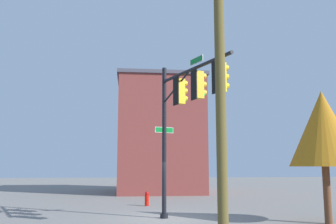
{
  "coord_description": "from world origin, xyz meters",
  "views": [
    {
      "loc": [
        17.14,
        -1.68,
        2.31
      ],
      "look_at": [
        0.7,
        0.1,
        4.71
      ],
      "focal_mm": 39.99,
      "sensor_mm": 36.0,
      "label": 1
    }
  ],
  "objects_px": {
    "utility_pole": "(221,94)",
    "fire_hydrant": "(147,199)",
    "tree_near": "(323,129)",
    "brick_building": "(159,136)",
    "signal_pole_assembly": "(187,103)"
  },
  "relations": [
    {
      "from": "tree_near",
      "to": "brick_building",
      "type": "height_order",
      "value": "brick_building"
    },
    {
      "from": "fire_hydrant",
      "to": "brick_building",
      "type": "xyz_separation_m",
      "value": [
        -11.85,
        1.65,
        4.63
      ]
    },
    {
      "from": "brick_building",
      "to": "utility_pole",
      "type": "bearing_deg",
      "value": -1.4
    },
    {
      "from": "utility_pole",
      "to": "tree_near",
      "type": "height_order",
      "value": "utility_pole"
    },
    {
      "from": "utility_pole",
      "to": "tree_near",
      "type": "xyz_separation_m",
      "value": [
        -6.11,
        5.91,
        -0.18
      ]
    },
    {
      "from": "signal_pole_assembly",
      "to": "utility_pole",
      "type": "distance_m",
      "value": 6.7
    },
    {
      "from": "utility_pole",
      "to": "brick_building",
      "type": "xyz_separation_m",
      "value": [
        -25.64,
        0.63,
        1.0
      ]
    },
    {
      "from": "signal_pole_assembly",
      "to": "utility_pole",
      "type": "xyz_separation_m",
      "value": [
        6.64,
        -0.23,
        -0.87
      ]
    },
    {
      "from": "tree_near",
      "to": "brick_building",
      "type": "relative_size",
      "value": 0.54
    },
    {
      "from": "signal_pole_assembly",
      "to": "tree_near",
      "type": "xyz_separation_m",
      "value": [
        0.53,
        5.68,
        -1.05
      ]
    },
    {
      "from": "signal_pole_assembly",
      "to": "tree_near",
      "type": "height_order",
      "value": "signal_pole_assembly"
    },
    {
      "from": "signal_pole_assembly",
      "to": "utility_pole",
      "type": "relative_size",
      "value": 0.89
    },
    {
      "from": "signal_pole_assembly",
      "to": "brick_building",
      "type": "relative_size",
      "value": 0.69
    },
    {
      "from": "signal_pole_assembly",
      "to": "fire_hydrant",
      "type": "height_order",
      "value": "signal_pole_assembly"
    },
    {
      "from": "utility_pole",
      "to": "fire_hydrant",
      "type": "bearing_deg",
      "value": -175.73
    }
  ]
}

